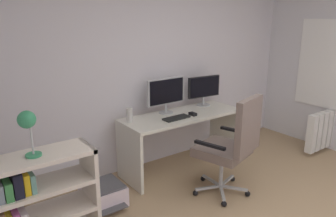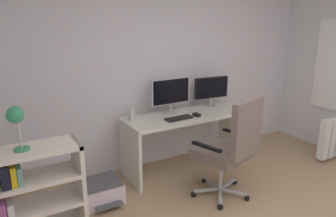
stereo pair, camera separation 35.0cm
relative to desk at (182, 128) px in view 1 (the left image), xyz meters
name	(u,v)px [view 1 (the left image)]	position (x,y,z in m)	size (l,w,h in m)	color
wall_back	(151,67)	(-0.18, 0.43, 0.74)	(4.68, 0.10, 2.56)	silver
desk	(182,128)	(0.00, 0.00, 0.00)	(1.58, 0.59, 0.73)	silver
monitor_main	(166,93)	(-0.14, 0.15, 0.45)	(0.55, 0.18, 0.44)	#B2B5B7
monitor_secondary	(204,88)	(0.49, 0.15, 0.43)	(0.49, 0.18, 0.40)	#B2B5B7
keyboard	(177,118)	(-0.18, -0.11, 0.19)	(0.34, 0.13, 0.02)	black
computer_mouse	(193,114)	(0.07, -0.12, 0.20)	(0.06, 0.10, 0.03)	black
desktop_speaker	(129,115)	(-0.69, 0.10, 0.27)	(0.07, 0.07, 0.17)	silver
office_chair	(232,143)	(0.00, -0.84, 0.07)	(0.67, 0.70, 1.12)	#B7BABC
desk_lamp	(27,123)	(-1.96, -0.78, 0.66)	(0.13, 0.12, 0.33)	#349460
printer	(103,195)	(-1.20, -0.20, -0.43)	(0.40, 0.47, 0.23)	silver
radiator	(327,129)	(2.06, -0.79, -0.21)	(0.90, 0.10, 0.54)	white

